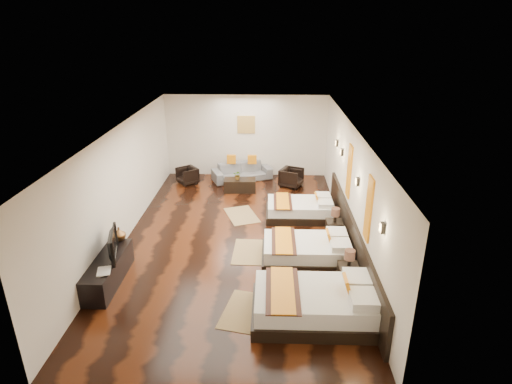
{
  "coord_description": "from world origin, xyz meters",
  "views": [
    {
      "loc": [
        0.8,
        -9.43,
        5.07
      ],
      "look_at": [
        0.48,
        0.38,
        1.1
      ],
      "focal_mm": 29.79,
      "sensor_mm": 36.0,
      "label": 1
    }
  ],
  "objects_px": {
    "bed_near": "(317,304)",
    "table_plant": "(238,175)",
    "bed_far": "(301,209)",
    "nightstand_a": "(348,272)",
    "bed_mid": "(308,251)",
    "tv_console": "(108,271)",
    "book": "(97,272)",
    "armchair_right": "(291,178)",
    "tv": "(109,245)",
    "sofa": "(242,172)",
    "coffee_table": "(240,185)",
    "armchair_left": "(187,176)",
    "nightstand_b": "(334,227)",
    "figurine": "(119,234)"
  },
  "relations": [
    {
      "from": "nightstand_b",
      "to": "tv_console",
      "type": "height_order",
      "value": "nightstand_b"
    },
    {
      "from": "bed_far",
      "to": "sofa",
      "type": "xyz_separation_m",
      "value": [
        -1.82,
        2.94,
        0.05
      ]
    },
    {
      "from": "bed_mid",
      "to": "bed_far",
      "type": "relative_size",
      "value": 1.08
    },
    {
      "from": "bed_near",
      "to": "book",
      "type": "distance_m",
      "value": 4.24
    },
    {
      "from": "bed_far",
      "to": "tv_console",
      "type": "height_order",
      "value": "bed_far"
    },
    {
      "from": "armchair_left",
      "to": "table_plant",
      "type": "height_order",
      "value": "table_plant"
    },
    {
      "from": "book",
      "to": "armchair_right",
      "type": "xyz_separation_m",
      "value": [
        4.03,
        6.17,
        -0.26
      ]
    },
    {
      "from": "bed_far",
      "to": "nightstand_a",
      "type": "distance_m",
      "value": 3.3
    },
    {
      "from": "coffee_table",
      "to": "armchair_left",
      "type": "bearing_deg",
      "value": 160.77
    },
    {
      "from": "nightstand_b",
      "to": "book",
      "type": "distance_m",
      "value": 5.62
    },
    {
      "from": "bed_far",
      "to": "nightstand_b",
      "type": "height_order",
      "value": "nightstand_b"
    },
    {
      "from": "tv",
      "to": "coffee_table",
      "type": "relative_size",
      "value": 0.96
    },
    {
      "from": "book",
      "to": "sofa",
      "type": "height_order",
      "value": "book"
    },
    {
      "from": "tv_console",
      "to": "table_plant",
      "type": "xyz_separation_m",
      "value": [
        2.31,
        5.18,
        0.27
      ]
    },
    {
      "from": "armchair_right",
      "to": "table_plant",
      "type": "xyz_separation_m",
      "value": [
        -1.72,
        -0.48,
        0.24
      ]
    },
    {
      "from": "tv",
      "to": "coffee_table",
      "type": "bearing_deg",
      "value": -39.78
    },
    {
      "from": "book",
      "to": "nightstand_b",
      "type": "bearing_deg",
      "value": 28.21
    },
    {
      "from": "bed_near",
      "to": "nightstand_b",
      "type": "distance_m",
      "value": 3.22
    },
    {
      "from": "tv",
      "to": "nightstand_a",
      "type": "bearing_deg",
      "value": -105.52
    },
    {
      "from": "armchair_left",
      "to": "table_plant",
      "type": "bearing_deg",
      "value": 31.69
    },
    {
      "from": "bed_near",
      "to": "figurine",
      "type": "distance_m",
      "value": 4.59
    },
    {
      "from": "tv_console",
      "to": "sofa",
      "type": "bearing_deg",
      "value": 69.23
    },
    {
      "from": "nightstand_b",
      "to": "tv_console",
      "type": "xyz_separation_m",
      "value": [
        -4.95,
        -2.15,
        -0.0
      ]
    },
    {
      "from": "tv",
      "to": "armchair_left",
      "type": "distance_m",
      "value": 5.75
    },
    {
      "from": "nightstand_b",
      "to": "table_plant",
      "type": "xyz_separation_m",
      "value": [
        -2.64,
        3.03,
        0.27
      ]
    },
    {
      "from": "tv_console",
      "to": "tv",
      "type": "bearing_deg",
      "value": 67.55
    },
    {
      "from": "tv_console",
      "to": "bed_mid",
      "type": "bearing_deg",
      "value": 13.27
    },
    {
      "from": "bed_mid",
      "to": "tv_console",
      "type": "relative_size",
      "value": 1.12
    },
    {
      "from": "tv",
      "to": "armchair_right",
      "type": "height_order",
      "value": "tv"
    },
    {
      "from": "tv",
      "to": "figurine",
      "type": "relative_size",
      "value": 3.17
    },
    {
      "from": "book",
      "to": "bed_far",
      "type": "bearing_deg",
      "value": 42.3
    },
    {
      "from": "sofa",
      "to": "bed_far",
      "type": "bearing_deg",
      "value": -80.13
    },
    {
      "from": "book",
      "to": "coffee_table",
      "type": "bearing_deg",
      "value": 67.44
    },
    {
      "from": "nightstand_a",
      "to": "armchair_right",
      "type": "xyz_separation_m",
      "value": [
        -0.92,
        5.56,
        0.03
      ]
    },
    {
      "from": "bed_mid",
      "to": "table_plant",
      "type": "bearing_deg",
      "value": 114.25
    },
    {
      "from": "bed_near",
      "to": "nightstand_a",
      "type": "bearing_deg",
      "value": 55.51
    },
    {
      "from": "nightstand_b",
      "to": "coffee_table",
      "type": "relative_size",
      "value": 0.8
    },
    {
      "from": "nightstand_b",
      "to": "figurine",
      "type": "relative_size",
      "value": 2.63
    },
    {
      "from": "nightstand_a",
      "to": "coffee_table",
      "type": "distance_m",
      "value": 5.72
    },
    {
      "from": "tv",
      "to": "figurine",
      "type": "height_order",
      "value": "tv"
    },
    {
      "from": "tv",
      "to": "sofa",
      "type": "distance_m",
      "value": 6.57
    },
    {
      "from": "nightstand_a",
      "to": "tv_console",
      "type": "bearing_deg",
      "value": -178.89
    },
    {
      "from": "figurine",
      "to": "armchair_left",
      "type": "relative_size",
      "value": 0.5
    },
    {
      "from": "figurine",
      "to": "coffee_table",
      "type": "bearing_deg",
      "value": 61.53
    },
    {
      "from": "tv",
      "to": "sofa",
      "type": "bearing_deg",
      "value": -35.96
    },
    {
      "from": "bed_near",
      "to": "table_plant",
      "type": "relative_size",
      "value": 7.86
    },
    {
      "from": "armchair_left",
      "to": "table_plant",
      "type": "distance_m",
      "value": 1.87
    },
    {
      "from": "tv_console",
      "to": "bed_near",
      "type": "bearing_deg",
      "value": -13.26
    },
    {
      "from": "tv_console",
      "to": "book",
      "type": "height_order",
      "value": "book"
    },
    {
      "from": "sofa",
      "to": "armchair_right",
      "type": "bearing_deg",
      "value": -41.49
    }
  ]
}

